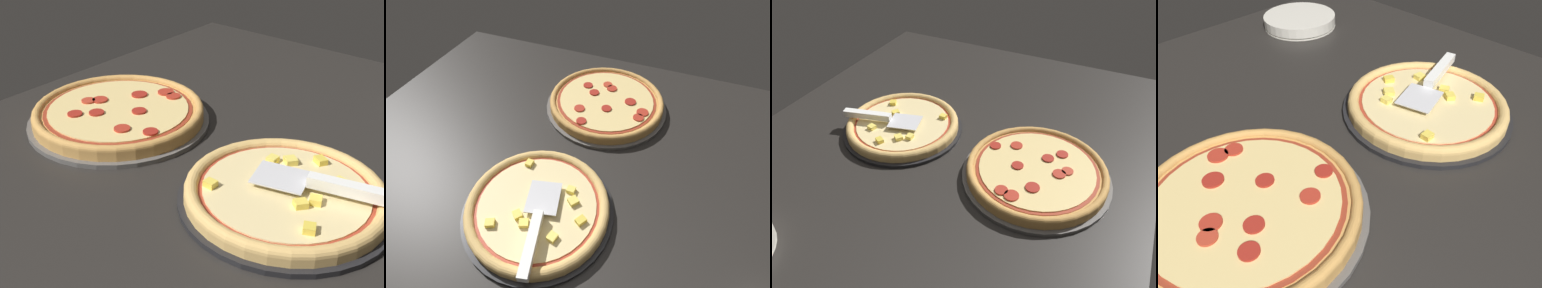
{
  "view_description": "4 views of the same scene",
  "coord_description": "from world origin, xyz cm",
  "views": [
    {
      "loc": [
        -70.23,
        -50.53,
        53.51
      ],
      "look_at": [
        -1.4,
        6.55,
        3.0
      ],
      "focal_mm": 50.0,
      "sensor_mm": 36.0,
      "label": 1
    },
    {
      "loc": [
        19.9,
        -47.42,
        64.22
      ],
      "look_at": [
        -1.4,
        6.55,
        3.0
      ],
      "focal_mm": 28.0,
      "sensor_mm": 36.0,
      "label": 2
    },
    {
      "loc": [
        74.11,
        42.87,
        68.89
      ],
      "look_at": [
        -1.4,
        6.55,
        3.0
      ],
      "focal_mm": 35.0,
      "sensor_mm": 36.0,
      "label": 3
    },
    {
      "loc": [
        -38.79,
        44.18,
        48.37
      ],
      "look_at": [
        -1.4,
        6.55,
        3.0
      ],
      "focal_mm": 35.0,
      "sensor_mm": 36.0,
      "label": 4
    }
  ],
  "objects": [
    {
      "name": "pizza_pan_back",
      "position": [
        0.37,
        28.39,
        0.5
      ],
      "size": [
        39.36,
        39.36,
        1.0
      ],
      "primitive_type": "cylinder",
      "color": "#565451",
      "rests_on": "ground_plane"
    },
    {
      "name": "pizza_back",
      "position": [
        0.37,
        28.38,
        2.61
      ],
      "size": [
        37.0,
        37.0,
        3.04
      ],
      "color": "#C68E47",
      "rests_on": "pizza_pan_back"
    },
    {
      "name": "pizza_front",
      "position": [
        -3.14,
        -15.29,
        2.3
      ],
      "size": [
        34.34,
        34.34,
        3.08
      ],
      "color": "#DBAD60",
      "rests_on": "pizza_pan_front"
    },
    {
      "name": "serving_spatula",
      "position": [
        0.15,
        -22.95,
        4.9
      ],
      "size": [
        10.6,
        24.41,
        2.0
      ],
      "color": "silver",
      "rests_on": "pizza_front"
    },
    {
      "name": "ground_plane",
      "position": [
        0.0,
        0.0,
        -1.8
      ],
      "size": [
        144.27,
        117.06,
        3.6
      ],
      "primitive_type": "cube",
      "color": "black"
    },
    {
      "name": "pizza_pan_front",
      "position": [
        -3.16,
        -15.29,
        0.5
      ],
      "size": [
        36.53,
        36.53,
        1.0
      ],
      "primitive_type": "cylinder",
      "color": "black",
      "rests_on": "ground_plane"
    },
    {
      "name": "plate_stack",
      "position": [
        52.69,
        -25.61,
        1.75
      ],
      "size": [
        22.08,
        22.08,
        3.5
      ],
      "color": "silver",
      "rests_on": "ground_plane"
    }
  ]
}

